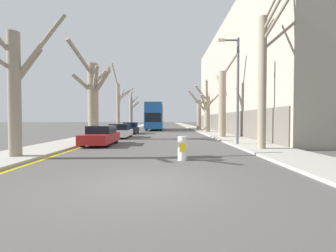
# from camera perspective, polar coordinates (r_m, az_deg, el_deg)

# --- Properties ---
(ground_plane) EXTENTS (300.00, 300.00, 0.00)m
(ground_plane) POSITION_cam_1_polar(r_m,az_deg,el_deg) (6.17, -6.42, -14.40)
(ground_plane) COLOR #4C4947
(sidewalk_left) EXTENTS (2.87, 120.00, 0.12)m
(sidewalk_left) POSITION_cam_1_polar(r_m,az_deg,el_deg) (56.35, -7.44, -0.06)
(sidewalk_left) COLOR #A39E93
(sidewalk_left) RESTS_ON ground
(sidewalk_right) EXTENTS (2.87, 120.00, 0.12)m
(sidewalk_right) POSITION_cam_1_polar(r_m,az_deg,el_deg) (56.21, 5.40, -0.05)
(sidewalk_right) COLOR #A39E93
(sidewalk_right) RESTS_ON ground
(building_facade_right) EXTENTS (10.08, 33.53, 13.94)m
(building_facade_right) POSITION_cam_1_polar(r_m,az_deg,el_deg) (32.07, 22.20, 10.93)
(building_facade_right) COLOR #9E9384
(building_facade_right) RESTS_ON ground
(kerb_line_stripe) EXTENTS (0.24, 120.00, 0.01)m
(kerb_line_stripe) POSITION_cam_1_polar(r_m,az_deg,el_deg) (56.18, -5.81, -0.11)
(kerb_line_stripe) COLOR yellow
(kerb_line_stripe) RESTS_ON ground
(street_tree_left_0) EXTENTS (4.15, 2.65, 7.19)m
(street_tree_left_0) POSITION_cam_1_polar(r_m,az_deg,el_deg) (11.94, -34.90, 9.25)
(street_tree_left_0) COLOR gray
(street_tree_left_0) RESTS_ON ground
(street_tree_left_1) EXTENTS (3.46, 5.22, 7.73)m
(street_tree_left_1) POSITION_cam_1_polar(r_m,az_deg,el_deg) (20.50, -18.52, 7.20)
(street_tree_left_1) COLOR gray
(street_tree_left_1) RESTS_ON ground
(street_tree_left_2) EXTENTS (2.40, 4.40, 8.74)m
(street_tree_left_2) POSITION_cam_1_polar(r_m,az_deg,el_deg) (31.08, -12.41, 5.32)
(street_tree_left_2) COLOR gray
(street_tree_left_2) RESTS_ON ground
(street_tree_left_3) EXTENTS (1.81, 4.01, 6.74)m
(street_tree_left_3) POSITION_cam_1_polar(r_m,az_deg,el_deg) (41.95, -9.27, 3.70)
(street_tree_left_3) COLOR gray
(street_tree_left_3) RESTS_ON ground
(street_tree_right_0) EXTENTS (2.20, 3.91, 8.95)m
(street_tree_right_0) POSITION_cam_1_polar(r_m,az_deg,el_deg) (13.57, 23.31, 12.46)
(street_tree_right_0) COLOR gray
(street_tree_right_0) RESTS_ON ground
(street_tree_right_1) EXTENTS (1.73, 3.03, 7.88)m
(street_tree_right_1) POSITION_cam_1_polar(r_m,az_deg,el_deg) (21.60, 13.67, 6.11)
(street_tree_right_1) COLOR gray
(street_tree_right_1) RESTS_ON ground
(street_tree_right_2) EXTENTS (4.88, 3.35, 6.45)m
(street_tree_right_2) POSITION_cam_1_polar(r_m,az_deg,el_deg) (29.55, 9.78, 4.07)
(street_tree_right_2) COLOR gray
(street_tree_right_2) RESTS_ON ground
(street_tree_right_3) EXTENTS (4.47, 1.69, 6.59)m
(street_tree_right_3) POSITION_cam_1_polar(r_m,az_deg,el_deg) (37.58, 8.00, 3.56)
(street_tree_right_3) COLOR gray
(street_tree_right_3) RESTS_ON ground
(double_decker_bus) EXTENTS (2.61, 10.59, 4.28)m
(double_decker_bus) POSITION_cam_1_polar(r_m,az_deg,el_deg) (37.47, -3.37, 2.73)
(double_decker_bus) COLOR #19519E
(double_decker_bus) RESTS_ON ground
(parked_car_0) EXTENTS (1.74, 3.97, 1.29)m
(parked_car_0) POSITION_cam_1_polar(r_m,az_deg,el_deg) (15.72, -16.66, -2.40)
(parked_car_0) COLOR maroon
(parked_car_0) RESTS_ON ground
(parked_car_1) EXTENTS (1.87, 4.23, 1.30)m
(parked_car_1) POSITION_cam_1_polar(r_m,az_deg,el_deg) (21.64, -12.12, -1.28)
(parked_car_1) COLOR silver
(parked_car_1) RESTS_ON ground
(parked_car_2) EXTENTS (1.70, 3.94, 1.37)m
(parked_car_2) POSITION_cam_1_polar(r_m,az_deg,el_deg) (27.66, -9.54, -0.59)
(parked_car_2) COLOR black
(parked_car_2) RESTS_ON ground
(lamp_post) EXTENTS (1.40, 0.20, 7.01)m
(lamp_post) POSITION_cam_1_polar(r_m,az_deg,el_deg) (15.53, 16.92, 9.90)
(lamp_post) COLOR #4C4F54
(lamp_post) RESTS_ON ground
(traffic_bollard) EXTENTS (0.37, 0.38, 1.00)m
(traffic_bollard) POSITION_cam_1_polar(r_m,az_deg,el_deg) (9.45, 3.63, -5.68)
(traffic_bollard) COLOR white
(traffic_bollard) RESTS_ON ground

